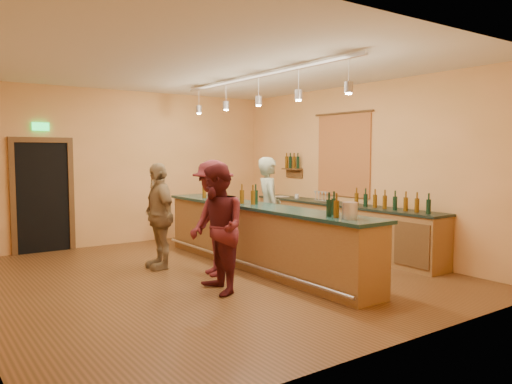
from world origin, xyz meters
TOP-DOWN VIEW (x-y plane):
  - floor at (0.00, 0.00)m, footprint 7.00×7.00m
  - ceiling at (0.00, 0.00)m, footprint 6.50×7.00m
  - wall_back at (0.00, 3.50)m, footprint 6.50×0.02m
  - wall_front at (0.00, -3.50)m, footprint 6.50×0.02m
  - wall_right at (3.25, 0.00)m, footprint 0.02×7.00m
  - doorway at (-1.70, 3.47)m, footprint 1.15×0.09m
  - tapestry at (3.23, 0.40)m, footprint 0.03×1.40m
  - bottle_shelf at (3.17, 1.90)m, footprint 0.17×0.55m
  - back_counter at (2.97, 0.18)m, footprint 0.60×4.55m
  - tasting_bar at (0.89, -0.00)m, footprint 0.73×5.10m
  - pendant_track at (0.90, -0.00)m, footprint 0.11×4.60m
  - bartender at (1.48, 0.50)m, footprint 0.65×0.78m
  - customer_a at (-0.43, -0.90)m, footprint 0.80×0.95m
  - customer_b at (-0.45, 0.95)m, footprint 0.48×1.05m
  - customer_c at (0.06, 0.03)m, footprint 0.88×1.27m
  - bar_stool at (2.29, 2.20)m, footprint 0.35×0.35m

SIDE VIEW (x-z plane):
  - floor at x=0.00m, z-range 0.00..0.00m
  - back_counter at x=2.97m, z-range -0.15..1.12m
  - bar_stool at x=2.29m, z-range 0.22..0.95m
  - tasting_bar at x=0.89m, z-range -0.08..1.30m
  - customer_b at x=-0.45m, z-range 0.00..1.74m
  - customer_a at x=-0.43m, z-range 0.00..1.77m
  - customer_c at x=0.06m, z-range 0.00..1.80m
  - bartender at x=1.48m, z-range 0.00..1.83m
  - doorway at x=-1.70m, z-range -0.11..2.36m
  - wall_back at x=0.00m, z-range 0.00..3.20m
  - wall_front at x=0.00m, z-range 0.00..3.20m
  - wall_right at x=3.25m, z-range 0.00..3.20m
  - bottle_shelf at x=3.17m, z-range 1.39..1.94m
  - tapestry at x=3.23m, z-range 1.05..2.65m
  - pendant_track at x=0.90m, z-range 2.73..3.24m
  - ceiling at x=0.00m, z-range 3.19..3.21m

